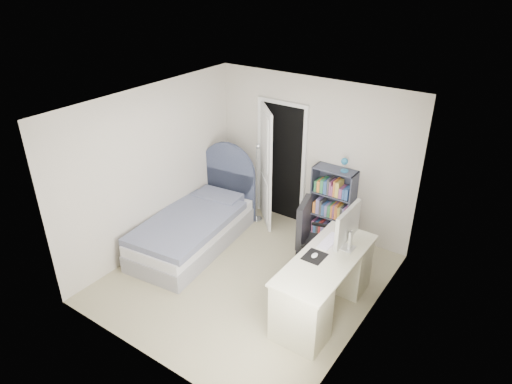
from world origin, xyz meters
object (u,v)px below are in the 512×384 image
Objects in this scene: desk at (325,282)px; bookcase at (332,206)px; floor_lamp at (257,190)px; bed at (196,226)px; office_chair at (313,239)px; nightstand at (228,192)px.

bookcase is at bearing 113.42° from desk.
floor_lamp is 1.01× the size of bookcase.
bed is at bearing 173.55° from desk.
desk is 0.67m from office_chair.
floor_lamp is at bearing -1.41° from nightstand.
office_chair is (2.19, -0.93, 0.31)m from nightstand.
bed is 2.17m from bookcase.
bookcase reaches higher than nightstand.
bed is 2.39m from desk.
floor_lamp reaches higher than nightstand.
nightstand is at bearing 156.92° from office_chair.
bookcase is (1.91, 0.24, 0.19)m from nightstand.
nightstand is 2.40m from office_chair.
floor_lamp is 1.29m from bookcase.
bookcase is at bearing 11.63° from floor_lamp.
bed is at bearing -140.64° from bookcase.
office_chair is (1.95, 0.19, 0.37)m from bed.
floor_lamp is at bearing 149.30° from office_chair.
bookcase is (1.27, 0.26, -0.03)m from floor_lamp.
desk is at bearing -34.85° from floor_lamp.
bookcase is at bearing 7.30° from nightstand.
desk is (2.62, -1.39, 0.09)m from nightstand.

